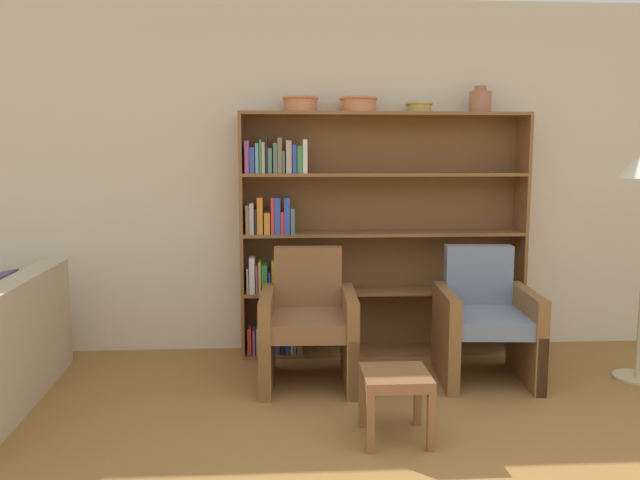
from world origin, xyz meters
TOP-DOWN VIEW (x-y plane):
  - wall_back at (0.00, 2.85)m, footprint 12.00×0.06m
  - bookshelf at (-0.35, 2.68)m, footprint 2.21×0.30m
  - bowl_sage at (-0.78, 2.66)m, footprint 0.28×0.28m
  - bowl_terracotta at (-0.34, 2.66)m, footprint 0.29×0.29m
  - bowl_copper at (0.12, 2.66)m, footprint 0.21×0.21m
  - vase_tall at (0.60, 2.66)m, footprint 0.17×0.17m
  - armchair_leather at (-0.75, 2.04)m, footprint 0.66×0.70m
  - armchair_cushioned at (0.48, 2.04)m, footprint 0.69×0.73m
  - footstool at (-0.31, 1.12)m, footprint 0.36×0.36m

SIDE VIEW (x-z plane):
  - footstool at x=-0.31m, z-range 0.12..0.50m
  - armchair_leather at x=-0.75m, z-range -0.05..0.86m
  - armchair_cushioned at x=0.48m, z-range -0.05..0.86m
  - bookshelf at x=-0.35m, z-range -0.01..1.87m
  - wall_back at x=0.00m, z-range 0.00..2.75m
  - bowl_copper at x=0.12m, z-range 1.89..1.97m
  - bowl_terracotta at x=-0.34m, z-range 1.89..2.00m
  - bowl_sage at x=-0.78m, z-range 1.89..2.00m
  - vase_tall at x=0.60m, z-range 1.87..2.07m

